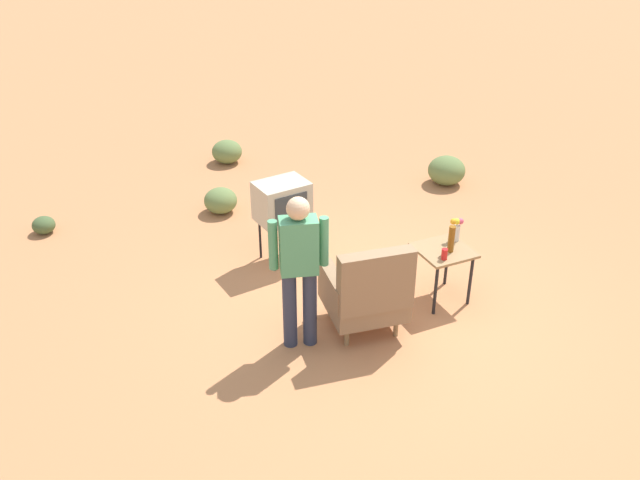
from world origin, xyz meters
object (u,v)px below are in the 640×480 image
object	(u,v)px
bottle_tall_amber	(451,239)
flower_vase	(456,228)
soda_can_red	(444,254)
armchair	(367,291)
tv_on_stand	(282,202)
person_standing	(299,264)
side_table	(443,257)

from	to	relation	value
bottle_tall_amber	flower_vase	distance (m)	0.27
flower_vase	soda_can_red	bearing A→B (deg)	40.68
armchair	tv_on_stand	bearing A→B (deg)	-82.43
tv_on_stand	flower_vase	distance (m)	2.04
flower_vase	bottle_tall_amber	bearing A→B (deg)	44.09
person_standing	side_table	bearing A→B (deg)	-177.09
armchair	person_standing	xyz separation A→B (m)	(0.70, -0.10, 0.44)
person_standing	bottle_tall_amber	world-z (taller)	person_standing
tv_on_stand	side_table	bearing A→B (deg)	129.61
armchair	side_table	world-z (taller)	armchair
armchair	bottle_tall_amber	xyz separation A→B (m)	(-1.07, -0.12, 0.29)
armchair	flower_vase	bearing A→B (deg)	-166.15
side_table	tv_on_stand	distance (m)	2.00
person_standing	soda_can_red	size ratio (longest dim) A/B	13.44
armchair	bottle_tall_amber	bearing A→B (deg)	-173.36
bottle_tall_amber	soda_can_red	world-z (taller)	bottle_tall_amber
tv_on_stand	bottle_tall_amber	size ratio (longest dim) A/B	3.43
side_table	person_standing	world-z (taller)	person_standing
tv_on_stand	flower_vase	world-z (taller)	tv_on_stand
tv_on_stand	soda_can_red	size ratio (longest dim) A/B	8.44
armchair	flower_vase	distance (m)	1.33
bottle_tall_amber	soda_can_red	distance (m)	0.21
bottle_tall_amber	soda_can_red	xyz separation A→B (m)	(0.15, 0.11, -0.09)
person_standing	bottle_tall_amber	distance (m)	1.78
side_table	bottle_tall_amber	distance (m)	0.25
side_table	bottle_tall_amber	size ratio (longest dim) A/B	2.11
side_table	flower_vase	size ratio (longest dim) A/B	2.39
bottle_tall_amber	tv_on_stand	bearing A→B (deg)	-50.79
side_table	flower_vase	world-z (taller)	flower_vase
side_table	tv_on_stand	xyz separation A→B (m)	(1.26, -1.53, 0.24)
soda_can_red	flower_vase	distance (m)	0.46
armchair	soda_can_red	xyz separation A→B (m)	(-0.92, -0.01, 0.20)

